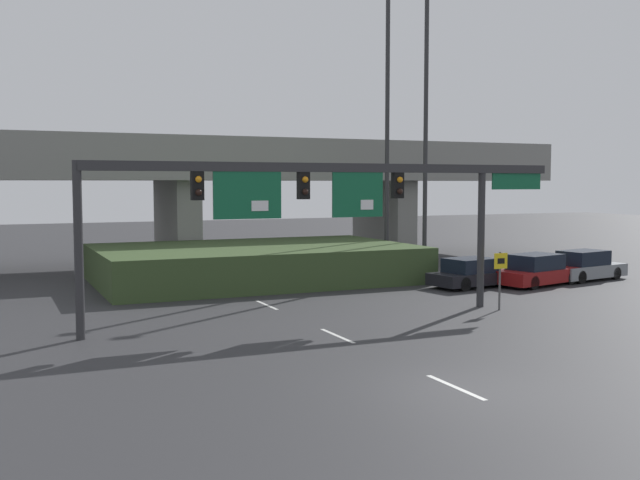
# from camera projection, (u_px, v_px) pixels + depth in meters

# --- Properties ---
(ground_plane) EXTENTS (160.00, 160.00, 0.00)m
(ground_plane) POSITION_uv_depth(u_px,v_px,m) (458.00, 389.00, 17.79)
(ground_plane) COLOR #2D2D30
(lane_markings) EXTENTS (0.14, 28.79, 0.01)m
(lane_markings) POSITION_uv_depth(u_px,v_px,m) (267.00, 305.00, 29.92)
(lane_markings) COLOR silver
(lane_markings) RESTS_ON ground
(signal_gantry) EXTENTS (18.21, 0.44, 5.58)m
(signal_gantry) POSITION_uv_depth(u_px,v_px,m) (328.00, 191.00, 26.46)
(signal_gantry) COLOR #2D2D30
(signal_gantry) RESTS_ON ground
(speed_limit_sign) EXTENTS (0.60, 0.11, 2.25)m
(speed_limit_sign) POSITION_uv_depth(u_px,v_px,m) (500.00, 272.00, 28.63)
(speed_limit_sign) COLOR #4C4C4C
(speed_limit_sign) RESTS_ON ground
(highway_light_pole_near) EXTENTS (0.70, 0.36, 15.72)m
(highway_light_pole_near) POSITION_uv_depth(u_px,v_px,m) (426.00, 121.00, 40.82)
(highway_light_pole_near) COLOR #2D2D30
(highway_light_pole_near) RESTS_ON ground
(highway_light_pole_far) EXTENTS (0.70, 0.36, 15.42)m
(highway_light_pole_far) POSITION_uv_depth(u_px,v_px,m) (387.00, 124.00, 41.06)
(highway_light_pole_far) COLOR #2D2D30
(highway_light_pole_far) RESTS_ON ground
(overpass_bridge) EXTENTS (48.43, 7.79, 7.43)m
(overpass_bridge) POSITION_uv_depth(u_px,v_px,m) (177.00, 177.00, 43.31)
(overpass_bridge) COLOR gray
(overpass_bridge) RESTS_ON ground
(grass_embankment) EXTENTS (15.33, 9.60, 1.76)m
(grass_embankment) POSITION_uv_depth(u_px,v_px,m) (255.00, 263.00, 37.24)
(grass_embankment) COLOR #384C28
(grass_embankment) RESTS_ON ground
(parked_sedan_near_right) EXTENTS (4.50, 2.50, 1.37)m
(parked_sedan_near_right) POSITION_uv_depth(u_px,v_px,m) (472.00, 274.00, 35.04)
(parked_sedan_near_right) COLOR black
(parked_sedan_near_right) RESTS_ON ground
(parked_sedan_mid_right) EXTENTS (4.98, 2.93, 1.50)m
(parked_sedan_mid_right) POSITION_uv_depth(u_px,v_px,m) (537.00, 271.00, 35.65)
(parked_sedan_mid_right) COLOR maroon
(parked_sedan_mid_right) RESTS_ON ground
(parked_sedan_far_right) EXTENTS (4.75, 2.53, 1.49)m
(parked_sedan_far_right) POSITION_uv_depth(u_px,v_px,m) (585.00, 266.00, 37.57)
(parked_sedan_far_right) COLOR gray
(parked_sedan_far_right) RESTS_ON ground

